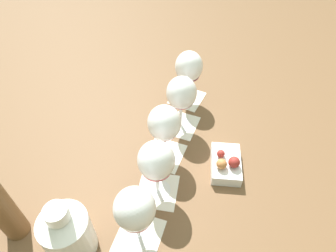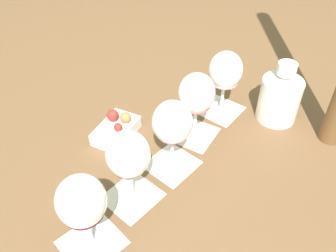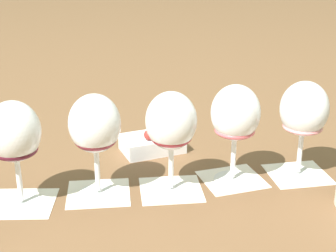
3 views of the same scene
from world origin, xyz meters
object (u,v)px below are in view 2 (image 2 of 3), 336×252
Objects in this scene: wine_glass_4 at (82,204)px; ceramic_vase at (280,95)px; wine_glass_2 at (172,125)px; snack_dish at (117,129)px; wine_glass_0 at (225,73)px; wine_glass_3 at (128,157)px; wine_glass_1 at (197,96)px.

wine_glass_4 is 1.07× the size of ceramic_vase.
wine_glass_2 reaches higher than snack_dish.
snack_dish is (0.04, -0.32, -0.11)m from wine_glass_0.
ceramic_vase reaches higher than snack_dish.
ceramic_vase is (-0.20, 0.45, -0.05)m from wine_glass_3.
wine_glass_0 is 1.00× the size of wine_glass_3.
wine_glass_0 is 1.00× the size of wine_glass_2.
wine_glass_1 is 1.07× the size of ceramic_vase.
ceramic_vase is (-0.12, 0.34, -0.05)m from wine_glass_2.
wine_glass_1 is 0.41m from wine_glass_4.
ceramic_vase is (-0.02, 0.25, -0.05)m from wine_glass_1.
wine_glass_1 is at bearing 77.85° from snack_dish.
wine_glass_0 is 1.00× the size of wine_glass_4.
ceramic_vase is at bearing 86.96° from snack_dish.
wine_glass_1 is 1.24× the size of snack_dish.
wine_glass_0 is 0.54m from wine_glass_4.
wine_glass_1 reaches higher than snack_dish.
ceramic_vase is at bearing 94.62° from wine_glass_1.
ceramic_vase is at bearing 113.41° from wine_glass_3.
wine_glass_0 is 0.34m from snack_dish.
wine_glass_4 is 0.63m from ceramic_vase.
wine_glass_2 and wine_glass_4 have the same top height.
wine_glass_3 is at bearing -55.22° from wine_glass_2.
wine_glass_1 reaches higher than ceramic_vase.
wine_glass_3 is at bearing -66.59° from ceramic_vase.
wine_glass_3 is 0.50m from ceramic_vase.
wine_glass_4 is at bearing -50.17° from wine_glass_2.
wine_glass_2 is 1.07× the size of ceramic_vase.
wine_glass_1 is 0.24m from snack_dish.
wine_glass_0 is at bearing -114.17° from ceramic_vase.
snack_dish is at bearing -177.47° from wine_glass_3.
snack_dish is (-0.32, 0.09, -0.11)m from wine_glass_4.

